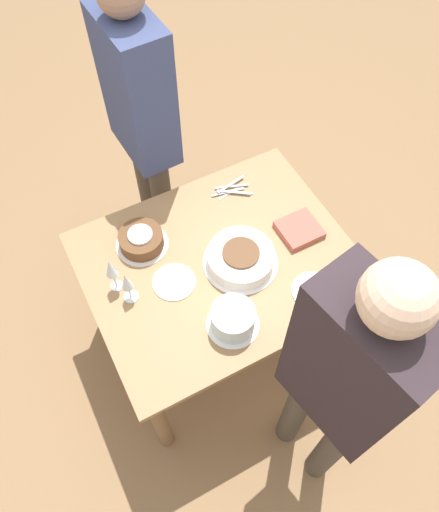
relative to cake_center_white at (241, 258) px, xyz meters
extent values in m
plane|color=#8E6B47|center=(0.08, -0.05, -0.82)|extent=(12.00, 12.00, 0.00)
cube|color=#9E754C|center=(0.08, -0.05, -0.05)|extent=(1.21, 0.98, 0.03)
cylinder|color=brown|center=(-0.45, -0.46, -0.44)|extent=(0.07, 0.07, 0.75)
cylinder|color=brown|center=(0.61, -0.46, -0.44)|extent=(0.07, 0.07, 0.75)
cylinder|color=brown|center=(-0.45, 0.37, -0.44)|extent=(0.07, 0.07, 0.75)
cylinder|color=brown|center=(0.61, 0.37, -0.44)|extent=(0.07, 0.07, 0.75)
cylinder|color=white|center=(0.00, 0.00, -0.04)|extent=(0.34, 0.34, 0.01)
cylinder|color=white|center=(0.00, 0.00, 0.00)|extent=(0.30, 0.30, 0.07)
cylinder|color=brown|center=(0.00, 0.00, 0.04)|extent=(0.17, 0.17, 0.01)
cylinder|color=white|center=(0.36, -0.30, -0.04)|extent=(0.25, 0.25, 0.01)
cylinder|color=brown|center=(0.36, -0.30, 0.00)|extent=(0.21, 0.21, 0.07)
cylinder|color=white|center=(0.36, -0.30, 0.04)|extent=(0.11, 0.11, 0.01)
cylinder|color=white|center=(0.18, 0.26, -0.04)|extent=(0.23, 0.23, 0.01)
cylinder|color=silver|center=(0.18, 0.26, 0.02)|extent=(0.19, 0.19, 0.11)
cylinder|color=silver|center=(0.54, -0.15, -0.04)|extent=(0.06, 0.06, 0.00)
cylinder|color=silver|center=(0.54, -0.15, 0.02)|extent=(0.01, 0.01, 0.11)
cone|color=silver|center=(0.54, -0.15, 0.12)|extent=(0.05, 0.05, 0.10)
cylinder|color=silver|center=(0.51, -0.07, -0.04)|extent=(0.07, 0.07, 0.00)
cylinder|color=silver|center=(0.51, -0.07, 0.01)|extent=(0.01, 0.01, 0.09)
cone|color=silver|center=(0.51, -0.07, 0.10)|extent=(0.05, 0.05, 0.10)
cylinder|color=beige|center=(-0.21, 0.28, -0.04)|extent=(0.19, 0.19, 0.01)
cylinder|color=beige|center=(0.31, -0.05, -0.04)|extent=(0.19, 0.19, 0.01)
cube|color=silver|center=(-0.17, -0.39, -0.04)|extent=(0.17, 0.04, 0.00)
cube|color=silver|center=(-0.18, -0.37, -0.04)|extent=(0.15, 0.10, 0.00)
cube|color=silver|center=(-0.14, -0.39, -0.03)|extent=(0.17, 0.04, 0.00)
cube|color=silver|center=(-0.18, -0.41, -0.03)|extent=(0.16, 0.07, 0.00)
cube|color=silver|center=(-0.17, -0.37, -0.03)|extent=(0.15, 0.11, 0.00)
cube|color=silver|center=(-0.18, -0.42, -0.02)|extent=(0.17, 0.05, 0.00)
cube|color=#B75B4C|center=(-0.33, -0.02, -0.02)|extent=(0.19, 0.18, 0.03)
cylinder|color=#4C4238|center=(0.11, -0.92, -0.39)|extent=(0.11, 0.11, 0.85)
cylinder|color=#4C4238|center=(0.10, -0.70, -0.39)|extent=(0.11, 0.11, 0.85)
cube|color=#38426B|center=(0.11, -0.81, 0.39)|extent=(0.24, 0.41, 0.71)
cylinder|color=#4C4238|center=(0.00, 0.84, -0.39)|extent=(0.11, 0.11, 0.86)
cylinder|color=#4C4238|center=(0.04, 0.62, -0.39)|extent=(0.11, 0.11, 0.86)
cube|color=#2D2328|center=(0.02, 0.73, 0.40)|extent=(0.29, 0.43, 0.72)
sphere|color=#DBB293|center=(0.02, 0.73, 0.86)|extent=(0.20, 0.20, 0.20)
camera|label=1|loc=(0.64, 1.01, 1.90)|focal=35.00mm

